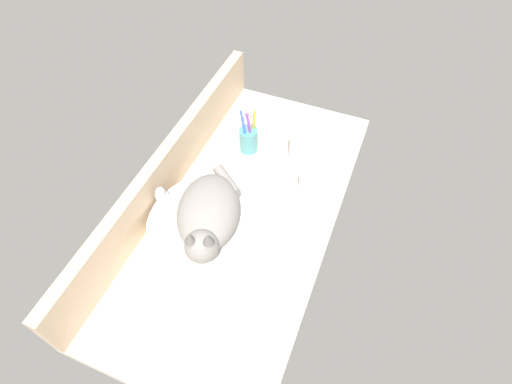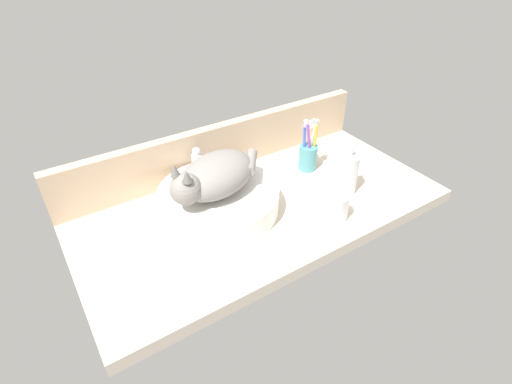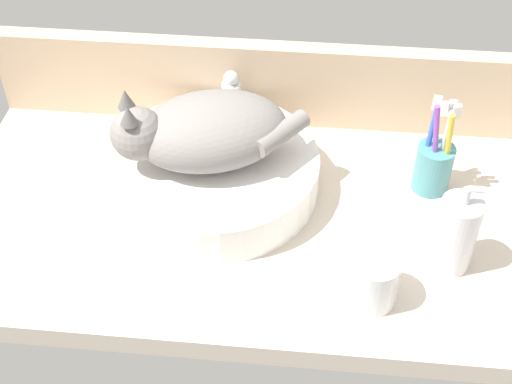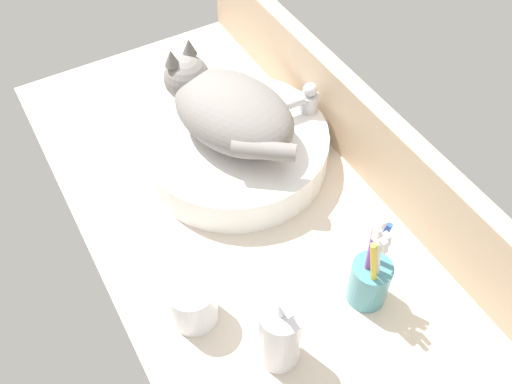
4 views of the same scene
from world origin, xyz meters
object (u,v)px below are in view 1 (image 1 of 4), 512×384
(sink_basin, at_px, (212,229))
(toothbrush_cup, at_px, (249,138))
(water_glass, at_px, (311,185))
(faucet, at_px, (167,204))
(soap_dispenser, at_px, (299,146))
(cat, at_px, (208,215))

(sink_basin, xyz_separation_m, toothbrush_cup, (0.37, 0.04, 0.02))
(sink_basin, height_order, water_glass, water_glass)
(faucet, distance_m, soap_dispenser, 0.47)
(toothbrush_cup, bearing_deg, faucet, 163.37)
(toothbrush_cup, bearing_deg, cat, -173.41)
(cat, distance_m, soap_dispenser, 0.43)
(soap_dispenser, bearing_deg, water_glass, -146.35)
(cat, bearing_deg, water_glass, -37.40)
(sink_basin, relative_size, soap_dispenser, 2.19)
(sink_basin, distance_m, faucet, 0.15)
(sink_basin, height_order, cat, cat)
(faucet, height_order, water_glass, faucet)
(toothbrush_cup, bearing_deg, sink_basin, -173.96)
(faucet, bearing_deg, water_glass, -55.14)
(sink_basin, relative_size, faucet, 2.65)
(cat, bearing_deg, faucet, 81.17)
(cat, bearing_deg, sink_basin, 21.82)
(soap_dispenser, xyz_separation_m, toothbrush_cup, (-0.02, 0.18, -0.01))
(cat, distance_m, faucet, 0.16)
(cat, height_order, soap_dispenser, cat)
(faucet, relative_size, toothbrush_cup, 0.73)
(soap_dispenser, distance_m, toothbrush_cup, 0.18)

